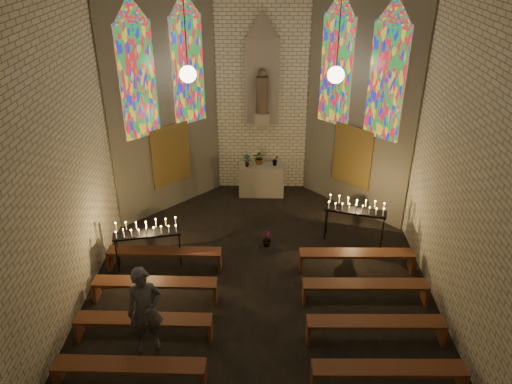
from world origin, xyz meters
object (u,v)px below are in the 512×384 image
altar (261,180)px  visitor (145,310)px  votive_stand_left (147,231)px  votive_stand_right (356,208)px  aisle_flower_pot (267,239)px

altar → visitor: (-2.23, -6.61, 0.45)m
altar → votive_stand_left: (-2.77, -3.85, 0.53)m
votive_stand_right → altar: bearing=149.0°
altar → votive_stand_left: bearing=-125.7°
votive_stand_right → votive_stand_left: bearing=-151.6°
votive_stand_right → aisle_flower_pot: bearing=-157.3°
votive_stand_right → visitor: (-4.73, -3.96, -0.06)m
visitor → votive_stand_left: bearing=80.8°
altar → aisle_flower_pot: 2.96m
visitor → altar: bearing=51.0°
votive_stand_right → visitor: visitor is taller
aisle_flower_pot → visitor: bearing=-123.1°
aisle_flower_pot → votive_stand_left: votive_stand_left is taller
altar → votive_stand_right: 3.68m
altar → votive_stand_right: (2.51, -2.65, 0.51)m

